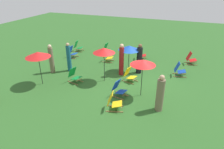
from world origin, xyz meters
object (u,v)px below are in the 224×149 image
Objects in this scene: deckchair_6 at (191,59)px; umbrella_3 at (143,62)px; deckchair_4 at (114,102)px; person_1 at (69,58)px; deckchair_9 at (107,56)px; deckchair_7 at (129,75)px; deckchair_2 at (78,47)px; umbrella_0 at (129,48)px; umbrella_1 at (104,50)px; person_2 at (51,59)px; umbrella_2 at (38,55)px; deckchair_5 at (141,54)px; person_3 at (121,60)px; person_0 at (160,94)px; deckchair_11 at (119,89)px; deckchair_10 at (107,49)px; deckchair_8 at (179,70)px; person_4 at (139,60)px; deckchair_3 at (74,76)px; deckchair_0 at (72,52)px.

deckchair_6 is 5.76m from umbrella_3.
deckchair_4 is 0.48× the size of person_1.
person_1 is at bearing 37.58° from deckchair_4.
deckchair_9 is 5.01m from umbrella_3.
umbrella_3 is at bearing -126.21° from deckchair_7.
deckchair_2 is at bearing 63.83° from deckchair_9.
umbrella_0 is 1.91m from umbrella_1.
person_2 is at bearing 113.02° from deckchair_7.
umbrella_2 is at bearing 34.46° from person_2.
deckchair_6 is 9.63m from umbrella_2.
person_2 reaches higher than deckchair_5.
deckchair_5 is at bearing -36.53° from umbrella_2.
umbrella_1 is at bearing -165.34° from deckchair_9.
person_3 reaches higher than person_2.
umbrella_1 is 1.14× the size of person_0.
person_3 is at bearing 30.21° from deckchair_11.
deckchair_6 is 6.00m from deckchair_10.
person_0 is (-6.07, 1.16, 0.43)m from deckchair_6.
deckchair_6 is (6.73, -3.02, 0.00)m from deckchair_4.
deckchair_2 and deckchair_10 have the same top height.
deckchair_7 and deckchair_10 have the same top height.
deckchair_2 is at bearing 52.40° from umbrella_3.
umbrella_2 is 6.40m from person_0.
person_4 is at bearing 89.95° from deckchair_8.
deckchair_9 is at bearing -151.98° from deckchair_10.
deckchair_11 is (-0.54, -2.79, 0.00)m from deckchair_3.
deckchair_10 is 0.44× the size of umbrella_3.
umbrella_3 is 1.03× the size of person_4.
deckchair_4 and deckchair_7 have the same top height.
person_0 reaches higher than deckchair_10.
deckchair_2 and deckchair_11 have the same top height.
umbrella_2 is at bearing -167.35° from deckchair_0.
umbrella_3 is at bearing -109.62° from umbrella_1.
deckchair_4 is 0.52× the size of umbrella_0.
deckchair_7 is at bearing -71.28° from umbrella_1.
person_0 is (-4.50, -4.24, 0.43)m from deckchair_9.
umbrella_1 is at bearing 80.03° from person_0.
deckchair_7 is 0.51× the size of person_0.
deckchair_4 is 3.64m from person_3.
person_3 is at bearing 91.41° from person_1.
umbrella_1 is (-4.23, -1.53, 1.43)m from deckchair_10.
umbrella_2 is at bearing -177.68° from deckchair_2.
deckchair_11 is (-3.86, -4.94, 0.00)m from deckchair_0.
deckchair_4 is at bearing -100.40° from umbrella_2.
person_2 is (-0.54, 4.74, 0.48)m from deckchair_7.
umbrella_1 is at bearing 150.64° from deckchair_5.
person_1 is at bearing 55.63° from deckchair_3.
person_0 is 3.87m from person_4.
umbrella_0 is at bearing 161.06° from deckchair_5.
person_2 is 0.93× the size of person_3.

